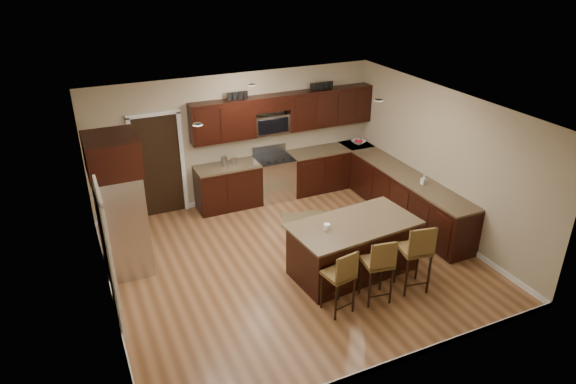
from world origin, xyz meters
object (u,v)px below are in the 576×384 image
stool_mid (379,263)px  stool_right (417,250)px  island (353,249)px  stool_left (341,275)px  refrigerator (119,204)px  range (274,177)px

stool_mid → stool_right: size_ratio=0.93×
island → stool_left: (-0.71, -0.84, 0.23)m
island → stool_right: stool_right is taller
refrigerator → stool_left: bearing=-43.3°
island → refrigerator: size_ratio=0.91×
island → stool_left: size_ratio=2.04×
stool_mid → stool_left: bearing=-171.4°
stool_mid → refrigerator: bearing=151.6°
stool_left → refrigerator: (-2.66, 2.51, 0.55)m
range → stool_mid: (0.01, -3.96, 0.21)m
island → stool_left: bearing=-135.2°
stool_left → refrigerator: refrigerator is taller
range → refrigerator: refrigerator is taller
stool_mid → stool_right: 0.68m
island → stool_right: 1.09m
stool_mid → range: bearing=98.9°
stool_left → stool_mid: (0.64, -0.00, 0.03)m
refrigerator → stool_right: bearing=-32.3°
stool_right → island: bearing=136.3°
stool_left → stool_mid: size_ratio=0.96×
stool_right → refrigerator: refrigerator is taller
range → island: (0.07, -3.12, -0.04)m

